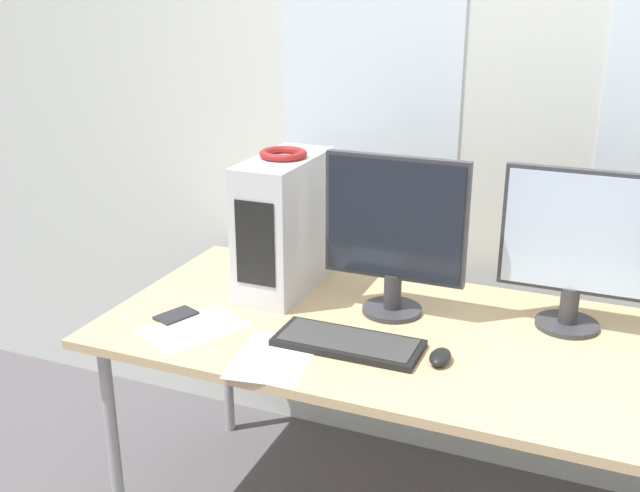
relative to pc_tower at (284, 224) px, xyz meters
name	(u,v)px	position (x,y,z in m)	size (l,w,h in m)	color
wall_back	(529,115)	(0.71, 0.40, 0.35)	(8.00, 0.07, 2.70)	silver
desk	(482,358)	(0.71, -0.17, -0.27)	(2.30, 0.89, 0.78)	tan
pc_tower	(284,224)	(0.00, 0.00, 0.00)	(0.19, 0.43, 0.45)	silver
headphones	(283,154)	(0.00, 0.00, 0.24)	(0.16, 0.16, 0.02)	maroon
monitor_main	(395,231)	(0.40, -0.06, 0.05)	(0.45, 0.19, 0.51)	#333338
monitor_right_near	(576,245)	(0.93, 0.04, 0.04)	(0.44, 0.19, 0.49)	#333338
keyboard	(348,343)	(0.36, -0.33, -0.22)	(0.42, 0.18, 0.02)	black
mouse	(440,357)	(0.62, -0.33, -0.21)	(0.06, 0.10, 0.04)	black
cell_phone	(176,316)	(-0.21, -0.35, -0.22)	(0.12, 0.14, 0.01)	#232328
paper_sheet_left	(274,357)	(0.19, -0.48, -0.23)	(0.25, 0.32, 0.00)	white
paper_sheet_front	(194,328)	(-0.12, -0.40, -0.23)	(0.32, 0.36, 0.00)	white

